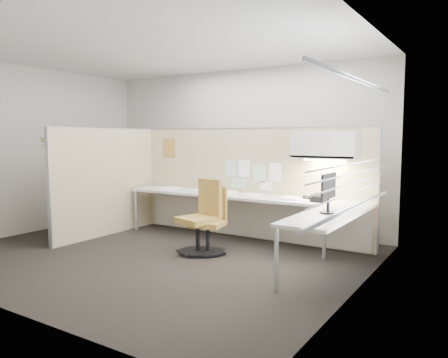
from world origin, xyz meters
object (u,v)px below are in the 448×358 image
Objects in this scene: chair_right at (202,219)px; phone at (319,198)px; monitor at (328,191)px; desk at (254,206)px; chair_left at (210,223)px.

phone is at bearing 46.19° from chair_right.
monitor is 2.03× the size of phone.
monitor is (1.81, 0.00, 0.53)m from chair_right.
desk is 3.93× the size of chair_right.
phone is (-0.42, 0.83, -0.22)m from monitor.
chair_left is at bearing -141.64° from phone.
desk is 1.60m from monitor.
chair_right is 1.89m from monitor.
chair_left is 1.56m from phone.
chair_right is (-0.09, -0.06, 0.05)m from chair_left.
chair_left is 1.82m from monitor.
desk is 17.32× the size of phone.
desk is at bearing 49.98° from chair_left.
chair_right is 4.40× the size of phone.
chair_right is 1.65m from phone.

